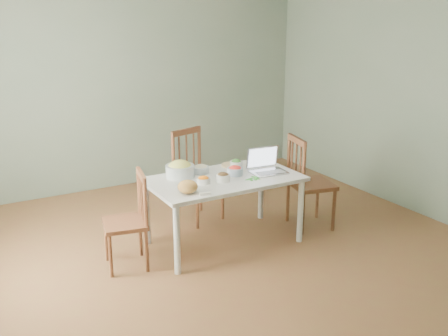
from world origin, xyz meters
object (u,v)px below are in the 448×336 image
dining_table (224,211)px  laptop (269,161)px  chair_right (312,182)px  chair_left (125,221)px  bread_boule (188,187)px  chair_far (199,176)px  bowl_squash (180,169)px

dining_table → laptop: size_ratio=4.25×
chair_right → chair_left: bearing=100.3°
chair_right → bread_boule: (-1.57, -0.14, 0.26)m
chair_far → bowl_squash: bearing=-149.6°
chair_far → chair_right: (0.99, -0.78, -0.00)m
dining_table → chair_far: bearing=84.9°
chair_right → chair_far: bearing=64.8°
bowl_squash → laptop: laptop is taller
dining_table → chair_left: bearing=179.6°
dining_table → chair_left: size_ratio=1.66×
bread_boule → bowl_squash: 0.48m
bowl_squash → laptop: size_ratio=0.81×
dining_table → chair_far: chair_far is taller
chair_far → laptop: bearing=-77.7°
dining_table → bowl_squash: bearing=148.0°
chair_left → laptop: laptop is taller
chair_left → laptop: 1.58m
chair_right → bowl_squash: chair_right is taller
chair_far → bread_boule: chair_far is taller
chair_left → chair_right: (2.10, -0.10, 0.06)m
chair_right → bread_boule: 1.59m
dining_table → bread_boule: size_ratio=8.11×
laptop → chair_right: bearing=6.1°
chair_left → bread_boule: 0.67m
laptop → dining_table: bearing=174.9°
laptop → bread_boule: bearing=-166.2°
dining_table → chair_right: size_ratio=1.47×
bread_boule → bowl_squash: (0.14, 0.46, 0.02)m
dining_table → chair_right: bearing=-5.1°
bread_boule → bowl_squash: bearing=73.2°
dining_table → chair_far: 0.71m
chair_left → chair_right: bearing=98.3°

